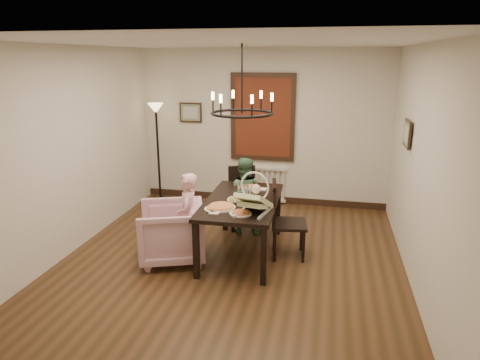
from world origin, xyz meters
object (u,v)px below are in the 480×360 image
at_px(elderly_woman, 188,225).
at_px(drinking_glass, 246,190).
at_px(chair_right, 289,220).
at_px(floor_lamp, 158,154).
at_px(dining_table, 242,206).
at_px(seated_man, 244,202).
at_px(chair_far, 243,198).
at_px(armchair, 171,232).
at_px(baby_bouncer, 254,199).

bearing_deg(elderly_woman, drinking_glass, 115.46).
xyz_separation_m(chair_right, floor_lamp, (-2.63, 1.85, 0.37)).
distance_m(dining_table, floor_lamp, 2.77).
height_order(seated_man, floor_lamp, floor_lamp).
distance_m(chair_far, armchair, 1.48).
bearing_deg(chair_right, chair_far, 35.28).
height_order(dining_table, baby_bouncer, baby_bouncer).
height_order(chair_right, drinking_glass, chair_right).
bearing_deg(drinking_glass, baby_bouncer, -70.47).
height_order(chair_far, chair_right, chair_right).
bearing_deg(floor_lamp, drinking_glass, -40.68).
distance_m(baby_bouncer, floor_lamp, 3.26).
bearing_deg(floor_lamp, dining_table, -43.92).
bearing_deg(drinking_glass, elderly_woman, -143.00).
bearing_deg(chair_right, seated_man, 39.40).
relative_size(armchair, baby_bouncer, 1.59).
height_order(chair_far, drinking_glass, chair_far).
bearing_deg(dining_table, seated_man, 98.81).
height_order(drinking_glass, floor_lamp, floor_lamp).
distance_m(baby_bouncer, drinking_glass, 0.70).
bearing_deg(chair_far, armchair, -136.34).
height_order(elderly_woman, drinking_glass, elderly_woman).
relative_size(chair_far, elderly_woman, 0.99).
relative_size(chair_right, drinking_glass, 6.99).
bearing_deg(seated_man, floor_lamp, -33.31).
height_order(dining_table, chair_right, chair_right).
bearing_deg(dining_table, armchair, -158.83).
xyz_separation_m(chair_far, drinking_glass, (0.19, -0.74, 0.38)).
distance_m(chair_far, seated_man, 0.16).
distance_m(dining_table, chair_right, 0.67).
bearing_deg(dining_table, drinking_glass, 83.83).
xyz_separation_m(chair_far, elderly_woman, (-0.48, -1.25, 0.01)).
height_order(armchair, baby_bouncer, baby_bouncer).
xyz_separation_m(armchair, baby_bouncer, (1.13, -0.10, 0.58)).
distance_m(seated_man, floor_lamp, 2.21).
bearing_deg(drinking_glass, armchair, -148.51).
height_order(chair_far, floor_lamp, floor_lamp).
bearing_deg(chair_right, armchair, 97.66).
bearing_deg(baby_bouncer, chair_right, 65.01).
bearing_deg(drinking_glass, chair_right, -11.01).
bearing_deg(armchair, drinking_glass, 101.50).
bearing_deg(seated_man, armchair, 54.87).
xyz_separation_m(dining_table, drinking_glass, (0.02, 0.19, 0.16)).
relative_size(elderly_woman, drinking_glass, 6.61).
bearing_deg(dining_table, elderly_woman, -155.19).
relative_size(dining_table, seated_man, 1.73).
distance_m(dining_table, elderly_woman, 0.77).
xyz_separation_m(dining_table, elderly_woman, (-0.66, -0.32, -0.21)).
bearing_deg(armchair, floor_lamp, -174.12).
distance_m(armchair, floor_lamp, 2.58).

